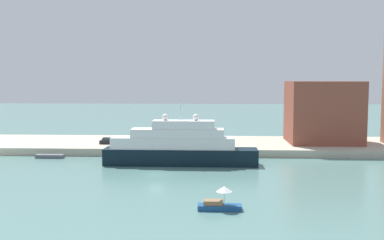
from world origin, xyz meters
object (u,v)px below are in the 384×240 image
(parked_car, at_px, (109,141))
(mooring_bollard, at_px, (181,146))
(large_yacht, at_px, (178,147))
(small_motorboat, at_px, (220,202))
(harbor_building, at_px, (323,112))
(person_figure, at_px, (136,141))
(work_barge, at_px, (50,156))

(parked_car, distance_m, mooring_bollard, 16.00)
(large_yacht, relative_size, small_motorboat, 5.33)
(large_yacht, bearing_deg, harbor_building, 32.71)
(person_figure, height_order, mooring_bollard, person_figure)
(large_yacht, bearing_deg, small_motorboat, -75.68)
(person_figure, bearing_deg, small_motorboat, -67.61)
(mooring_bollard, bearing_deg, large_yacht, -88.00)
(large_yacht, distance_m, mooring_bollard, 9.23)
(large_yacht, xyz_separation_m, harbor_building, (28.96, 18.60, 4.80))
(small_motorboat, bearing_deg, large_yacht, 104.32)
(small_motorboat, distance_m, person_figure, 43.18)
(small_motorboat, distance_m, parked_car, 46.53)
(small_motorboat, bearing_deg, harbor_building, 63.85)
(small_motorboat, xyz_separation_m, work_barge, (-31.42, 31.94, -0.61))
(work_barge, xyz_separation_m, harbor_building, (53.60, 13.23, 7.55))
(small_motorboat, relative_size, parked_car, 1.30)
(large_yacht, bearing_deg, mooring_bollard, 92.00)
(small_motorboat, xyz_separation_m, harbor_building, (22.18, 45.16, 6.94))
(work_barge, bearing_deg, small_motorboat, -45.47)
(parked_car, bearing_deg, large_yacht, -42.74)
(parked_car, relative_size, person_figure, 2.41)
(harbor_building, bearing_deg, mooring_bollard, -162.09)
(person_figure, bearing_deg, mooring_bollard, -24.24)
(harbor_building, relative_size, parked_car, 3.79)
(large_yacht, relative_size, work_barge, 5.05)
(mooring_bollard, bearing_deg, harbor_building, 17.91)
(work_barge, distance_m, mooring_bollard, 24.66)
(large_yacht, height_order, work_barge, large_yacht)
(small_motorboat, xyz_separation_m, parked_car, (-22.25, 40.86, 1.08))
(mooring_bollard, bearing_deg, parked_car, 161.21)
(person_figure, bearing_deg, large_yacht, -54.10)
(large_yacht, bearing_deg, person_figure, 125.90)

